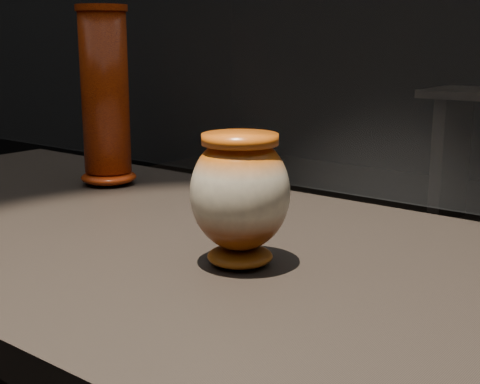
# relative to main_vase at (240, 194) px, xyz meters

# --- Properties ---
(main_vase) EXTENTS (0.17, 0.17, 0.19)m
(main_vase) POSITION_rel_main_vase_xyz_m (0.00, 0.00, 0.00)
(main_vase) COLOR #662A09
(main_vase) RESTS_ON display_plinth
(tall_vase) EXTENTS (0.16, 0.16, 0.39)m
(tall_vase) POSITION_rel_main_vase_xyz_m (-0.57, 0.25, 0.08)
(tall_vase) COLOR #CC410D
(tall_vase) RESTS_ON display_plinth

